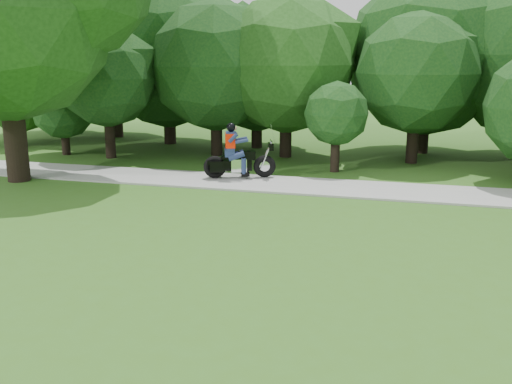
# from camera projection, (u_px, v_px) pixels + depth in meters

# --- Properties ---
(ground) EXTENTS (100.00, 100.00, 0.00)m
(ground) POSITION_uv_depth(u_px,v_px,m) (318.00, 302.00, 9.06)
(ground) COLOR #36641C
(ground) RESTS_ON ground
(walkway) EXTENTS (60.00, 2.20, 0.06)m
(walkway) POSITION_uv_depth(u_px,v_px,m) (363.00, 189.00, 16.56)
(walkway) COLOR gray
(walkway) RESTS_ON ground
(tree_line) EXTENTS (39.36, 11.33, 7.82)m
(tree_line) POSITION_uv_depth(u_px,v_px,m) (400.00, 61.00, 21.35)
(tree_line) COLOR black
(tree_line) RESTS_ON ground
(touring_motorcycle) EXTENTS (2.21, 1.25, 1.74)m
(touring_motorcycle) POSITION_uv_depth(u_px,v_px,m) (235.00, 158.00, 17.84)
(touring_motorcycle) COLOR black
(touring_motorcycle) RESTS_ON walkway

